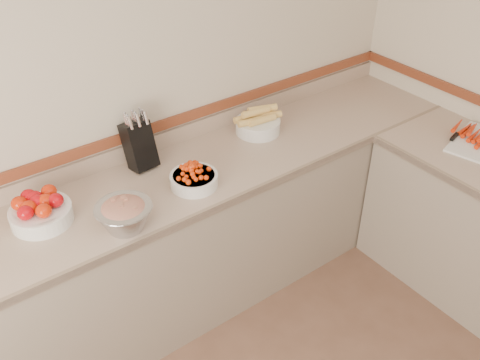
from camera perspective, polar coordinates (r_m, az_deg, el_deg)
back_wall at (r=2.85m, az=-13.70°, el=8.59°), size 4.00×0.00×4.00m
counter_back at (r=3.08m, az=-8.96°, el=-7.75°), size 4.00×0.65×1.08m
knife_block at (r=2.92m, az=-10.73°, el=3.80°), size 0.16×0.18×0.34m
tomato_bowl at (r=2.69m, az=-20.58°, el=-3.02°), size 0.29×0.29×0.14m
cherry_tomato_bowl at (r=2.78m, az=-4.96°, el=0.23°), size 0.25×0.25×0.13m
corn_bowl at (r=3.23m, az=1.92°, el=6.10°), size 0.30×0.27×0.16m
rhubarb_bowl at (r=2.53m, az=-12.25°, el=-3.63°), size 0.27×0.27×0.15m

